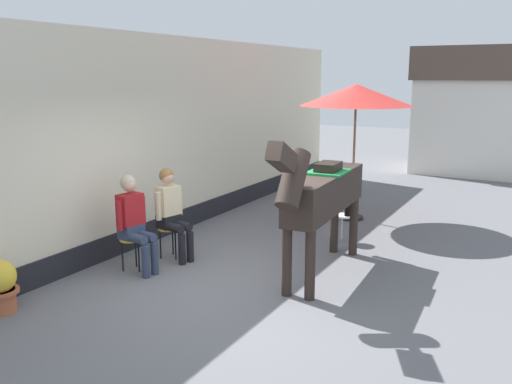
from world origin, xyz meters
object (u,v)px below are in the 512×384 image
(seated_visitor_near, at_px, (134,218))
(seated_visitor_far, at_px, (171,209))
(saddled_horse_center, at_px, (322,195))
(spare_stool_white, at_px, (344,218))
(cafe_parasol, at_px, (356,96))

(seated_visitor_near, relative_size, seated_visitor_far, 1.00)
(seated_visitor_far, height_order, saddled_horse_center, saddled_horse_center)
(saddled_horse_center, bearing_deg, seated_visitor_far, -169.73)
(saddled_horse_center, xyz_separation_m, spare_stool_white, (-0.28, 1.67, -0.76))
(seated_visitor_near, distance_m, saddled_horse_center, 2.65)
(saddled_horse_center, height_order, spare_stool_white, saddled_horse_center)
(spare_stool_white, bearing_deg, seated_visitor_far, -133.51)
(seated_visitor_far, height_order, cafe_parasol, cafe_parasol)
(seated_visitor_near, bearing_deg, spare_stool_white, 52.95)
(seated_visitor_near, relative_size, saddled_horse_center, 0.46)
(saddled_horse_center, bearing_deg, spare_stool_white, 99.35)
(seated_visitor_near, distance_m, spare_stool_white, 3.50)
(spare_stool_white, bearing_deg, cafe_parasol, 103.76)
(seated_visitor_near, xyz_separation_m, seated_visitor_far, (0.12, 0.70, 0.00))
(seated_visitor_far, relative_size, cafe_parasol, 0.54)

